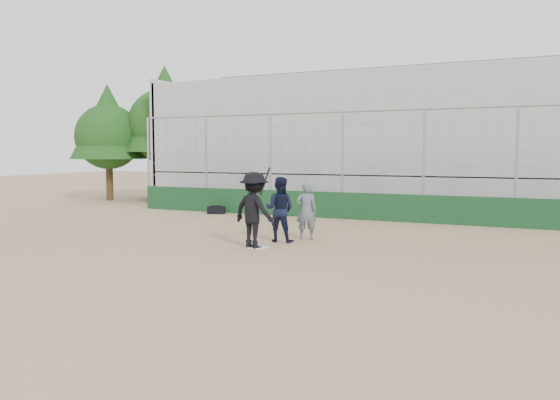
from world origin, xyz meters
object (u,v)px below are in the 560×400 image
at_px(batter_at_plate, 254,210).
at_px(equipment_bag, 216,210).
at_px(catcher_crouched, 280,220).
at_px(umpire, 306,214).

relative_size(batter_at_plate, equipment_bag, 2.75).
xyz_separation_m(catcher_crouched, equipment_bag, (-5.27, 5.28, -0.46)).
bearing_deg(batter_at_plate, catcher_crouched, 80.19).
relative_size(batter_at_plate, catcher_crouched, 1.73).
bearing_deg(equipment_bag, umpire, -38.15).
bearing_deg(catcher_crouched, umpire, 56.11).
distance_m(catcher_crouched, equipment_bag, 7.47).
xyz_separation_m(umpire, equipment_bag, (-5.77, 4.53, -0.59)).
bearing_deg(catcher_crouched, equipment_bag, 134.98).
xyz_separation_m(batter_at_plate, equipment_bag, (-5.07, 6.43, -0.84)).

